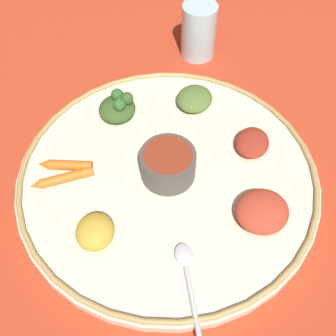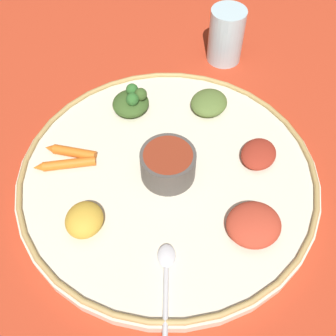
{
  "view_description": "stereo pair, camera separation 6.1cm",
  "coord_description": "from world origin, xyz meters",
  "px_view_note": "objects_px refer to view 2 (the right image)",
  "views": [
    {
      "loc": [
        -0.12,
        0.34,
        0.53
      ],
      "look_at": [
        0.0,
        0.0,
        0.03
      ],
      "focal_mm": 44.32,
      "sensor_mm": 36.0,
      "label": 1
    },
    {
      "loc": [
        -0.17,
        0.32,
        0.53
      ],
      "look_at": [
        0.0,
        0.0,
        0.03
      ],
      "focal_mm": 44.32,
      "sensor_mm": 36.0,
      "label": 2
    }
  ],
  "objects_px": {
    "greens_pile": "(132,102)",
    "drinking_glass": "(226,39)",
    "carrot_outer": "(65,164)",
    "center_bowl": "(168,164)",
    "spoon": "(166,283)",
    "carrot_near_spoon": "(71,152)"
  },
  "relations": [
    {
      "from": "greens_pile",
      "to": "drinking_glass",
      "type": "height_order",
      "value": "drinking_glass"
    },
    {
      "from": "greens_pile",
      "to": "carrot_outer",
      "type": "height_order",
      "value": "greens_pile"
    },
    {
      "from": "center_bowl",
      "to": "carrot_outer",
      "type": "height_order",
      "value": "center_bowl"
    },
    {
      "from": "greens_pile",
      "to": "carrot_outer",
      "type": "bearing_deg",
      "value": 80.54
    },
    {
      "from": "carrot_outer",
      "to": "greens_pile",
      "type": "bearing_deg",
      "value": -99.46
    },
    {
      "from": "center_bowl",
      "to": "drinking_glass",
      "type": "height_order",
      "value": "drinking_glass"
    },
    {
      "from": "center_bowl",
      "to": "spoon",
      "type": "distance_m",
      "value": 0.17
    },
    {
      "from": "carrot_outer",
      "to": "drinking_glass",
      "type": "relative_size",
      "value": 0.8
    },
    {
      "from": "center_bowl",
      "to": "carrot_outer",
      "type": "relative_size",
      "value": 0.98
    },
    {
      "from": "spoon",
      "to": "carrot_near_spoon",
      "type": "distance_m",
      "value": 0.26
    },
    {
      "from": "spoon",
      "to": "greens_pile",
      "type": "relative_size",
      "value": 2.32
    },
    {
      "from": "carrot_outer",
      "to": "drinking_glass",
      "type": "bearing_deg",
      "value": -104.96
    },
    {
      "from": "carrot_near_spoon",
      "to": "spoon",
      "type": "bearing_deg",
      "value": 153.96
    },
    {
      "from": "center_bowl",
      "to": "greens_pile",
      "type": "xyz_separation_m",
      "value": [
        0.12,
        -0.09,
        -0.01
      ]
    },
    {
      "from": "drinking_glass",
      "to": "greens_pile",
      "type": "bearing_deg",
      "value": 71.36
    },
    {
      "from": "center_bowl",
      "to": "spoon",
      "type": "xyz_separation_m",
      "value": [
        -0.08,
        0.15,
        -0.02
      ]
    },
    {
      "from": "carrot_outer",
      "to": "drinking_glass",
      "type": "height_order",
      "value": "drinking_glass"
    },
    {
      "from": "spoon",
      "to": "drinking_glass",
      "type": "relative_size",
      "value": 1.42
    },
    {
      "from": "spoon",
      "to": "carrot_outer",
      "type": "relative_size",
      "value": 1.78
    },
    {
      "from": "center_bowl",
      "to": "carrot_near_spoon",
      "type": "bearing_deg",
      "value": 14.85
    },
    {
      "from": "carrot_near_spoon",
      "to": "center_bowl",
      "type": "bearing_deg",
      "value": -165.15
    },
    {
      "from": "greens_pile",
      "to": "drinking_glass",
      "type": "distance_m",
      "value": 0.23
    }
  ]
}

